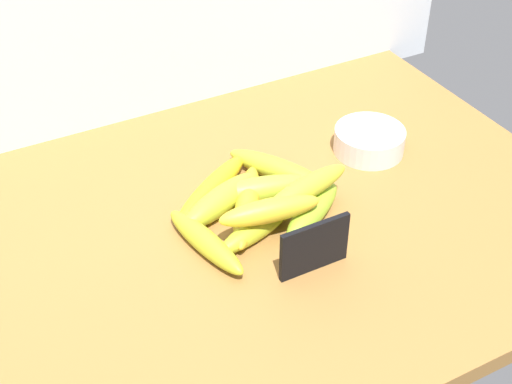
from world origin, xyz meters
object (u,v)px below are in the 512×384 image
Objects in this scene: banana_1 at (258,228)px; banana_4 at (212,189)px; banana_3 at (312,211)px; banana_7 at (247,206)px; banana_0 at (279,170)px; banana_9 at (270,211)px; banana_5 at (205,242)px; banana_8 at (307,188)px; chalkboard_sign at (314,248)px; fruit_bowl at (369,141)px; banana_6 at (258,190)px; banana_2 at (221,200)px.

banana_1 is 12.15cm from banana_4.
banana_4 is (-11.23, 12.72, -0.14)cm from banana_3.
banana_7 reaches higher than banana_1.
banana_7 is at bearing -146.89° from banana_0.
banana_3 reaches higher than banana_7.
banana_9 is at bearing -124.83° from banana_0.
banana_1 is 9.28cm from banana_3.
banana_5 is (-17.57, 1.60, -0.19)cm from banana_3.
banana_8 is at bearing 4.72° from banana_1.
banana_8 is at bearing 64.14° from chalkboard_sign.
banana_3 is (9.25, -0.73, 0.24)cm from banana_1.
banana_1 is at bearing -131.70° from banana_0.
banana_1 is at bearing -175.28° from banana_8.
fruit_bowl reaches higher than banana_6.
chalkboard_sign is at bearing -71.55° from banana_2.
chalkboard_sign is 0.72× the size of banana_1.
banana_4 is at bearing 134.19° from banana_8.
banana_7 is (-27.29, -5.75, -0.30)cm from fruit_bowl.
banana_5 is at bearing 169.17° from banana_9.
banana_4 is at bearing 146.89° from banana_6.
banana_8 is (-19.29, -10.36, 3.55)cm from fruit_bowl.
banana_3 reaches higher than banana_5.
banana_5 is at bearing -154.22° from banana_7.
banana_9 is at bearing -68.05° from banana_2.
banana_8 is (-0.29, 1.47, 3.74)cm from banana_3.
banana_3 is at bearing -93.76° from banana_0.
chalkboard_sign reaches higher than banana_4.
fruit_bowl is at bearing 7.67° from banana_6.
banana_8 is at bearing 101.20° from banana_3.
banana_9 reaches higher than banana_0.
fruit_bowl reaches higher than banana_5.
banana_8 is (8.00, -4.61, 3.85)cm from banana_7.
banana_9 reaches higher than banana_4.
fruit_bowl is at bearing -1.69° from banana_4.
banana_2 reaches higher than banana_6.
banana_2 reaches higher than banana_4.
banana_0 is 6.64cm from banana_6.
banana_3 is at bearing 59.28° from chalkboard_sign.
banana_9 reaches higher than banana_7.
banana_2 is at bearing 111.95° from banana_9.
banana_4 is 1.10× the size of banana_6.
banana_5 is at bearing -119.69° from banana_4.
banana_5 is 10.30cm from banana_7.
banana_6 is at bearing -2.69° from banana_2.
banana_9 is at bearing -34.06° from banana_1.
banana_6 is 1.17× the size of banana_9.
banana_7 reaches higher than banana_5.
banana_0 is 10.84cm from banana_7.
banana_2 is at bearing 146.32° from banana_8.
banana_7 is 10.00cm from banana_8.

